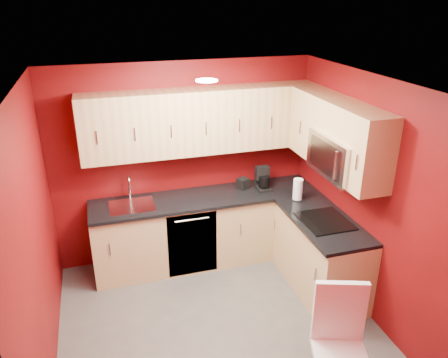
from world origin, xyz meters
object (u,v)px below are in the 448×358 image
sink (131,203)px  paper_towel (298,189)px  coffee_maker (264,179)px  napkin_holder (243,183)px  dining_chair (341,352)px  microwave (341,156)px

sink → paper_towel: bearing=-12.2°
coffee_maker → napkin_holder: size_ratio=2.11×
paper_towel → dining_chair: bearing=-104.9°
paper_towel → coffee_maker: bearing=125.2°
microwave → paper_towel: (-0.17, 0.59, -0.62)m
microwave → paper_towel: microwave is taller
dining_chair → paper_towel: bearing=94.0°
paper_towel → sink: bearing=167.8°
napkin_holder → microwave: bearing=-57.6°
paper_towel → dining_chair: size_ratio=0.25×
napkin_holder → dining_chair: dining_chair is taller
napkin_holder → paper_towel: paper_towel is taller
sink → paper_towel: (1.93, -0.42, 0.10)m
microwave → paper_towel: 0.87m
napkin_holder → dining_chair: 2.52m
sink → coffee_maker: sink is taller
microwave → coffee_maker: bearing=114.4°
coffee_maker → paper_towel: size_ratio=1.08×
microwave → dining_chair: (-0.69, -1.40, -1.12)m
microwave → coffee_maker: microwave is taller
coffee_maker → microwave: bearing=-64.3°
sink → napkin_holder: 1.41m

